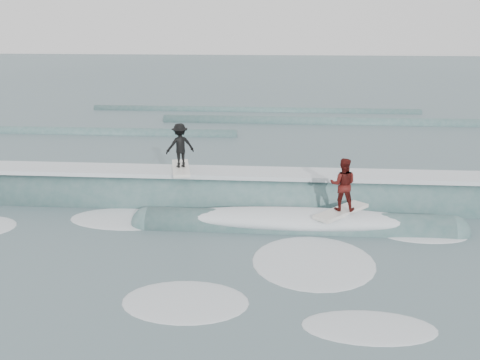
{
  "coord_description": "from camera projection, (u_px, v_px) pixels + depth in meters",
  "views": [
    {
      "loc": [
        1.3,
        -13.72,
        6.0
      ],
      "look_at": [
        0.0,
        2.39,
        1.1
      ],
      "focal_mm": 40.0,
      "sensor_mm": 36.0,
      "label": 1
    }
  ],
  "objects": [
    {
      "name": "whitewater",
      "position": [
        231.0,
        253.0,
        14.22
      ],
      "size": [
        15.7,
        7.68,
        0.1
      ],
      "color": "silver",
      "rests_on": "ground"
    },
    {
      "name": "ground",
      "position": [
        233.0,
        242.0,
        14.92
      ],
      "size": [
        160.0,
        160.0,
        0.0
      ],
      "primitive_type": "plane",
      "color": "#425961",
      "rests_on": "ground"
    },
    {
      "name": "surfer_black",
      "position": [
        180.0,
        148.0,
        17.78
      ],
      "size": [
        1.1,
        2.07,
        1.57
      ],
      "color": "white",
      "rests_on": "ground"
    },
    {
      "name": "surfer_red",
      "position": [
        343.0,
        188.0,
        15.45
      ],
      "size": [
        1.74,
        1.86,
        1.66
      ],
      "color": "silver",
      "rests_on": "ground"
    },
    {
      "name": "far_swells",
      "position": [
        228.0,
        123.0,
        31.91
      ],
      "size": [
        39.22,
        8.65,
        0.8
      ],
      "color": "#396060",
      "rests_on": "ground"
    },
    {
      "name": "breaking_wave",
      "position": [
        251.0,
        205.0,
        17.76
      ],
      "size": [
        20.79,
        3.82,
        2.09
      ],
      "color": "#396060",
      "rests_on": "ground"
    }
  ]
}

